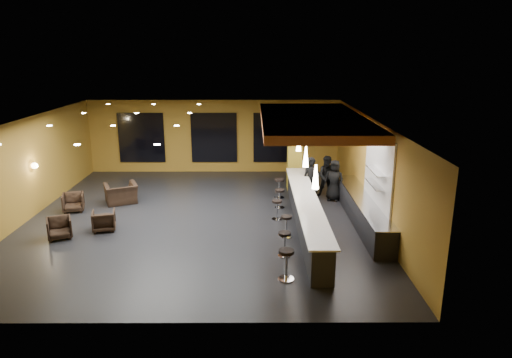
{
  "coord_description": "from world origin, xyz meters",
  "views": [
    {
      "loc": [
        1.94,
        -15.24,
        5.73
      ],
      "look_at": [
        2.0,
        0.5,
        1.3
      ],
      "focal_mm": 32.0,
      "sensor_mm": 36.0,
      "label": 1
    }
  ],
  "objects_px": {
    "armchair_b": "(104,220)",
    "armchair_c": "(73,202)",
    "column": "(295,149)",
    "staff_b": "(328,177)",
    "bar_stool_3": "(277,207)",
    "pendant_2": "(299,142)",
    "prep_counter": "(362,211)",
    "armchair_a": "(59,228)",
    "bar_stool_4": "(280,196)",
    "armchair_d": "(121,194)",
    "staff_c": "(334,180)",
    "staff_a": "(311,180)",
    "bar_counter": "(306,214)",
    "bar_stool_1": "(285,241)",
    "bar_stool_5": "(279,186)",
    "bar_stool_2": "(286,224)",
    "bar_stool_0": "(286,261)",
    "pendant_0": "(316,177)",
    "pendant_1": "(306,157)"
  },
  "relations": [
    {
      "from": "prep_counter",
      "to": "pendant_0",
      "type": "height_order",
      "value": "pendant_0"
    },
    {
      "from": "prep_counter",
      "to": "bar_stool_0",
      "type": "bearing_deg",
      "value": -125.57
    },
    {
      "from": "pendant_0",
      "to": "armchair_c",
      "type": "height_order",
      "value": "pendant_0"
    },
    {
      "from": "bar_stool_5",
      "to": "pendant_0",
      "type": "bearing_deg",
      "value": -82.42
    },
    {
      "from": "column",
      "to": "bar_stool_1",
      "type": "height_order",
      "value": "column"
    },
    {
      "from": "column",
      "to": "bar_stool_5",
      "type": "distance_m",
      "value": 1.94
    },
    {
      "from": "staff_b",
      "to": "staff_c",
      "type": "distance_m",
      "value": 0.48
    },
    {
      "from": "bar_counter",
      "to": "pendant_0",
      "type": "distance_m",
      "value": 2.72
    },
    {
      "from": "bar_stool_2",
      "to": "pendant_1",
      "type": "bearing_deg",
      "value": 60.54
    },
    {
      "from": "pendant_1",
      "to": "armchair_d",
      "type": "xyz_separation_m",
      "value": [
        -6.9,
        2.19,
        -1.97
      ]
    },
    {
      "from": "prep_counter",
      "to": "staff_c",
      "type": "relative_size",
      "value": 3.67
    },
    {
      "from": "armchair_a",
      "to": "bar_stool_4",
      "type": "height_order",
      "value": "bar_stool_4"
    },
    {
      "from": "prep_counter",
      "to": "bar_stool_2",
      "type": "relative_size",
      "value": 8.39
    },
    {
      "from": "column",
      "to": "armchair_d",
      "type": "height_order",
      "value": "column"
    },
    {
      "from": "column",
      "to": "staff_b",
      "type": "relative_size",
      "value": 2.06
    },
    {
      "from": "bar_stool_1",
      "to": "bar_stool_4",
      "type": "xyz_separation_m",
      "value": [
        0.09,
        4.22,
        -0.01
      ]
    },
    {
      "from": "armchair_b",
      "to": "armchair_d",
      "type": "height_order",
      "value": "armchair_d"
    },
    {
      "from": "pendant_0",
      "to": "bar_stool_2",
      "type": "xyz_separation_m",
      "value": [
        -0.7,
        1.26,
        -1.89
      ]
    },
    {
      "from": "pendant_1",
      "to": "armchair_d",
      "type": "bearing_deg",
      "value": 162.42
    },
    {
      "from": "pendant_0",
      "to": "staff_c",
      "type": "distance_m",
      "value": 5.42
    },
    {
      "from": "bar_stool_4",
      "to": "armchair_c",
      "type": "bearing_deg",
      "value": -177.64
    },
    {
      "from": "bar_stool_4",
      "to": "armchair_a",
      "type": "bearing_deg",
      "value": -158.29
    },
    {
      "from": "column",
      "to": "staff_c",
      "type": "xyz_separation_m",
      "value": [
        1.43,
        -1.6,
        -0.93
      ]
    },
    {
      "from": "staff_b",
      "to": "bar_counter",
      "type": "bearing_deg",
      "value": -99.33
    },
    {
      "from": "staff_b",
      "to": "armchair_a",
      "type": "xyz_separation_m",
      "value": [
        -9.13,
        -4.2,
        -0.52
      ]
    },
    {
      "from": "staff_a",
      "to": "bar_stool_3",
      "type": "xyz_separation_m",
      "value": [
        -1.42,
        -1.95,
        -0.44
      ]
    },
    {
      "from": "prep_counter",
      "to": "armchair_b",
      "type": "bearing_deg",
      "value": -175.96
    },
    {
      "from": "staff_b",
      "to": "bar_stool_2",
      "type": "xyz_separation_m",
      "value": [
        -1.95,
        -4.18,
        -0.39
      ]
    },
    {
      "from": "bar_stool_5",
      "to": "prep_counter",
      "type": "bearing_deg",
      "value": -45.89
    },
    {
      "from": "armchair_b",
      "to": "armchair_c",
      "type": "relative_size",
      "value": 0.98
    },
    {
      "from": "armchair_d",
      "to": "bar_stool_2",
      "type": "distance_m",
      "value": 7.08
    },
    {
      "from": "bar_stool_2",
      "to": "bar_stool_0",
      "type": "bearing_deg",
      "value": -93.86
    },
    {
      "from": "column",
      "to": "pendant_1",
      "type": "height_order",
      "value": "column"
    },
    {
      "from": "pendant_2",
      "to": "bar_stool_4",
      "type": "distance_m",
      "value": 2.23
    },
    {
      "from": "armchair_a",
      "to": "bar_stool_4",
      "type": "relative_size",
      "value": 1.01
    },
    {
      "from": "bar_stool_4",
      "to": "armchair_d",
      "type": "bearing_deg",
      "value": 174.26
    },
    {
      "from": "pendant_1",
      "to": "bar_stool_3",
      "type": "bearing_deg",
      "value": 160.73
    },
    {
      "from": "staff_b",
      "to": "bar_stool_3",
      "type": "height_order",
      "value": "staff_b"
    },
    {
      "from": "armchair_b",
      "to": "pendant_0",
      "type": "bearing_deg",
      "value": 149.91
    },
    {
      "from": "staff_c",
      "to": "armchair_d",
      "type": "bearing_deg",
      "value": -157.21
    },
    {
      "from": "staff_a",
      "to": "staff_b",
      "type": "relative_size",
      "value": 1.05
    },
    {
      "from": "pendant_0",
      "to": "bar_stool_4",
      "type": "distance_m",
      "value": 4.55
    },
    {
      "from": "pendant_2",
      "to": "prep_counter",
      "type": "bearing_deg",
      "value": -51.34
    },
    {
      "from": "prep_counter",
      "to": "armchair_b",
      "type": "xyz_separation_m",
      "value": [
        -8.68,
        -0.61,
        -0.09
      ]
    },
    {
      "from": "staff_c",
      "to": "bar_stool_4",
      "type": "relative_size",
      "value": 2.24
    },
    {
      "from": "column",
      "to": "bar_stool_2",
      "type": "xyz_separation_m",
      "value": [
        -0.7,
        -5.34,
        -1.29
      ]
    },
    {
      "from": "staff_a",
      "to": "staff_b",
      "type": "xyz_separation_m",
      "value": [
        0.75,
        0.67,
        -0.05
      ]
    },
    {
      "from": "column",
      "to": "armchair_a",
      "type": "relative_size",
      "value": 4.75
    },
    {
      "from": "armchair_a",
      "to": "bar_stool_3",
      "type": "bearing_deg",
      "value": -11.24
    },
    {
      "from": "bar_counter",
      "to": "pendant_1",
      "type": "distance_m",
      "value": 1.92
    }
  ]
}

